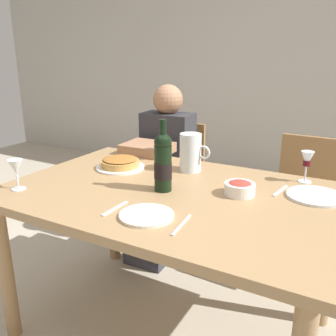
% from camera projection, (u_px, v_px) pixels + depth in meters
% --- Properties ---
extents(ground_plane, '(8.00, 8.00, 0.00)m').
position_uv_depth(ground_plane, '(171.00, 328.00, 1.90)').
color(ground_plane, '#B2A893').
extents(back_wall, '(8.00, 0.10, 2.80)m').
position_uv_depth(back_wall, '(296.00, 48.00, 3.62)').
color(back_wall, '#B2ADA3').
rests_on(back_wall, ground).
extents(dining_table, '(1.50, 1.00, 0.76)m').
position_uv_depth(dining_table, '(171.00, 209.00, 1.70)').
color(dining_table, '#9E7A51').
rests_on(dining_table, ground).
extents(wine_bottle, '(0.08, 0.08, 0.33)m').
position_uv_depth(wine_bottle, '(163.00, 162.00, 1.64)').
color(wine_bottle, black).
rests_on(wine_bottle, dining_table).
extents(water_pitcher, '(0.17, 0.11, 0.20)m').
position_uv_depth(water_pitcher, '(191.00, 155.00, 1.93)').
color(water_pitcher, silver).
rests_on(water_pitcher, dining_table).
extents(baked_tart, '(0.26, 0.26, 0.06)m').
position_uv_depth(baked_tart, '(120.00, 163.00, 1.99)').
color(baked_tart, white).
rests_on(baked_tart, dining_table).
extents(salad_bowl, '(0.13, 0.13, 0.06)m').
position_uv_depth(salad_bowl, '(240.00, 188.00, 1.61)').
color(salad_bowl, white).
rests_on(salad_bowl, dining_table).
extents(wine_glass_left_diner, '(0.07, 0.07, 0.14)m').
position_uv_depth(wine_glass_left_diner, '(16.00, 168.00, 1.66)').
color(wine_glass_left_diner, silver).
rests_on(wine_glass_left_diner, dining_table).
extents(wine_glass_right_diner, '(0.06, 0.06, 0.15)m').
position_uv_depth(wine_glass_right_diner, '(307.00, 161.00, 1.75)').
color(wine_glass_right_diner, silver).
rests_on(wine_glass_right_diner, dining_table).
extents(wine_glass_centre, '(0.06, 0.06, 0.13)m').
position_uv_depth(wine_glass_centre, '(162.00, 144.00, 2.12)').
color(wine_glass_centre, silver).
rests_on(wine_glass_centre, dining_table).
extents(dinner_plate_left_setting, '(0.21, 0.21, 0.01)m').
position_uv_depth(dinner_plate_left_setting, '(147.00, 215.00, 1.41)').
color(dinner_plate_left_setting, silver).
rests_on(dinner_plate_left_setting, dining_table).
extents(dinner_plate_right_setting, '(0.25, 0.25, 0.01)m').
position_uv_depth(dinner_plate_right_setting, '(316.00, 196.00, 1.59)').
color(dinner_plate_right_setting, silver).
rests_on(dinner_plate_right_setting, dining_table).
extents(fork_left_setting, '(0.02, 0.16, 0.00)m').
position_uv_depth(fork_left_setting, '(115.00, 208.00, 1.48)').
color(fork_left_setting, silver).
rests_on(fork_left_setting, dining_table).
extents(knife_left_setting, '(0.03, 0.18, 0.00)m').
position_uv_depth(knife_left_setting, '(182.00, 225.00, 1.34)').
color(knife_left_setting, silver).
rests_on(knife_left_setting, dining_table).
extents(spoon_right_setting, '(0.04, 0.16, 0.00)m').
position_uv_depth(spoon_right_setting, '(280.00, 191.00, 1.66)').
color(spoon_right_setting, silver).
rests_on(spoon_right_setting, dining_table).
extents(chair_left, '(0.41, 0.41, 0.87)m').
position_uv_depth(chair_left, '(176.00, 175.00, 2.71)').
color(chair_left, olive).
rests_on(chair_left, ground).
extents(diner_left, '(0.35, 0.51, 1.16)m').
position_uv_depth(diner_left, '(160.00, 168.00, 2.48)').
color(diner_left, '#2D2D33').
rests_on(diner_left, ground).
extents(chair_right, '(0.41, 0.41, 0.87)m').
position_uv_depth(chair_right, '(303.00, 199.00, 2.27)').
color(chair_right, olive).
rests_on(chair_right, ground).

